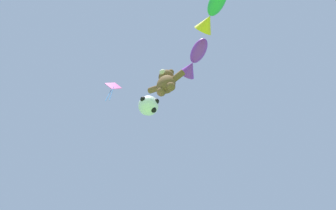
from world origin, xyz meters
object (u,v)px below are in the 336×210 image
at_px(diamond_kite, 113,87).
at_px(teddy_bear_kite, 166,82).
at_px(fish_kite_emerald, 212,13).
at_px(fish_kite_violet, 194,60).
at_px(soccer_ball_kite, 149,106).

bearing_deg(diamond_kite, teddy_bear_kite, 10.62).
bearing_deg(diamond_kite, fish_kite_emerald, -8.64).
xyz_separation_m(teddy_bear_kite, fish_kite_violet, (1.66, 0.11, 1.13)).
relative_size(soccer_ball_kite, fish_kite_emerald, 0.46).
xyz_separation_m(teddy_bear_kite, fish_kite_emerald, (3.50, -1.66, 0.67)).
distance_m(teddy_bear_kite, diamond_kite, 3.86).
height_order(soccer_ball_kite, fish_kite_violet, fish_kite_violet).
bearing_deg(fish_kite_emerald, soccer_ball_kite, 159.95).
height_order(fish_kite_violet, diamond_kite, diamond_kite).
height_order(fish_kite_violet, fish_kite_emerald, fish_kite_violet).
xyz_separation_m(fish_kite_violet, diamond_kite, (-4.97, -0.74, 0.75)).
xyz_separation_m(fish_kite_violet, fish_kite_emerald, (1.85, -1.77, -0.46)).
height_order(teddy_bear_kite, fish_kite_violet, fish_kite_violet).
distance_m(fish_kite_violet, diamond_kite, 5.08).
xyz_separation_m(soccer_ball_kite, diamond_kite, (-2.43, -0.57, 3.58)).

